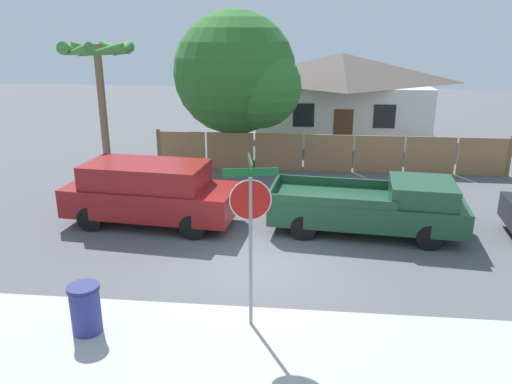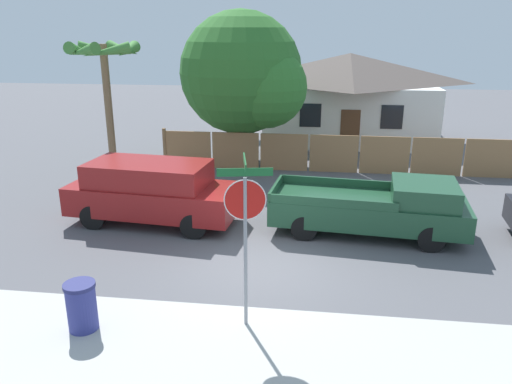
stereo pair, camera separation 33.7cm
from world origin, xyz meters
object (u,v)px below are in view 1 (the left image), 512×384
at_px(house, 340,95).
at_px(red_suv, 150,192).
at_px(palm_tree, 98,63).
at_px(stop_sign, 251,214).
at_px(orange_pickup, 375,206).
at_px(oak_tree, 240,76).
at_px(trash_bin, 85,309).

xyz_separation_m(house, red_suv, (-6.26, -13.35, -1.27)).
bearing_deg(palm_tree, stop_sign, -54.69).
distance_m(red_suv, orange_pickup, 6.54).
bearing_deg(oak_tree, red_suv, -103.51).
distance_m(orange_pickup, trash_bin, 8.27).
relative_size(oak_tree, orange_pickup, 1.15).
xyz_separation_m(oak_tree, palm_tree, (-4.76, -3.04, 0.70)).
xyz_separation_m(house, palm_tree, (-9.26, -9.11, 2.15)).
bearing_deg(stop_sign, red_suv, 114.26).
xyz_separation_m(orange_pickup, stop_sign, (-2.97, -5.02, 1.53)).
distance_m(house, oak_tree, 7.70).
bearing_deg(stop_sign, house, 70.67).
bearing_deg(stop_sign, oak_tree, 87.39).
distance_m(house, orange_pickup, 13.46).
bearing_deg(stop_sign, trash_bin, 179.56).
relative_size(oak_tree, stop_sign, 1.88).
bearing_deg(trash_bin, palm_tree, 109.32).
xyz_separation_m(oak_tree, stop_sign, (1.82, -12.32, -1.40)).
relative_size(stop_sign, trash_bin, 3.43).
bearing_deg(trash_bin, house, 72.98).
height_order(house, palm_tree, palm_tree).
relative_size(palm_tree, trash_bin, 5.24).
bearing_deg(house, oak_tree, -126.60).
height_order(stop_sign, trash_bin, stop_sign).
bearing_deg(oak_tree, palm_tree, -147.41).
bearing_deg(palm_tree, orange_pickup, -24.08).
xyz_separation_m(house, trash_bin, (-5.81, -18.97, -1.78)).
bearing_deg(trash_bin, oak_tree, 84.25).
bearing_deg(orange_pickup, house, 96.78).
height_order(oak_tree, red_suv, oak_tree).
bearing_deg(oak_tree, orange_pickup, -56.77).
distance_m(palm_tree, red_suv, 6.22).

